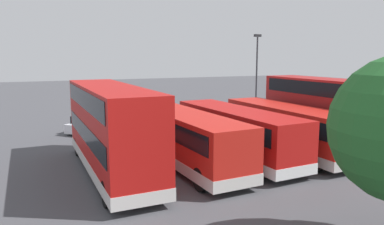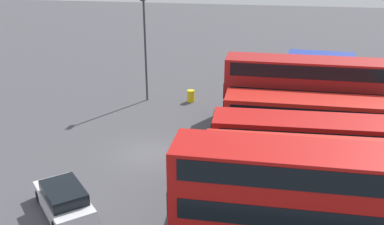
% 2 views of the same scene
% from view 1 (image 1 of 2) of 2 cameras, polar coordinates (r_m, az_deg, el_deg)
% --- Properties ---
extents(ground_plane, '(140.00, 140.00, 0.00)m').
position_cam_1_polar(ground_plane, '(29.99, -2.01, -2.83)').
color(ground_plane, '#47474C').
extents(bus_double_decker_near_end, '(2.69, 11.28, 4.55)m').
position_cam_1_polar(bus_double_decker_near_end, '(25.76, 21.01, 0.21)').
color(bus_double_decker_near_end, '#A51919').
rests_on(bus_double_decker_near_end, ground).
extents(bus_single_deck_second, '(2.66, 10.38, 2.95)m').
position_cam_1_polar(bus_single_deck_second, '(23.59, 14.67, -2.28)').
color(bus_single_deck_second, red).
rests_on(bus_single_deck_second, ground).
extents(bus_single_deck_third, '(3.03, 10.54, 2.95)m').
position_cam_1_polar(bus_single_deck_third, '(21.75, 6.92, -2.97)').
color(bus_single_deck_third, '#B71411').
rests_on(bus_single_deck_third, ground).
extents(bus_single_deck_fourth, '(3.01, 10.77, 2.95)m').
position_cam_1_polar(bus_single_deck_fourth, '(20.18, -1.06, -3.83)').
color(bus_single_deck_fourth, red).
rests_on(bus_single_deck_fourth, ground).
extents(bus_double_decker_fifth, '(2.66, 11.43, 4.55)m').
position_cam_1_polar(bus_double_decker_fifth, '(19.11, -12.66, -2.22)').
color(bus_double_decker_fifth, '#B71411').
rests_on(bus_double_decker_fifth, ground).
extents(car_hatchback_silver, '(4.31, 4.13, 1.43)m').
position_cam_1_polar(car_hatchback_silver, '(30.35, -15.59, -1.66)').
color(car_hatchback_silver, silver).
rests_on(car_hatchback_silver, ground).
extents(lamp_post_tall, '(0.70, 0.30, 8.15)m').
position_cam_1_polar(lamp_post_tall, '(36.46, 10.10, 6.64)').
color(lamp_post_tall, '#38383D').
rests_on(lamp_post_tall, ground).
extents(waste_bin_yellow, '(0.60, 0.60, 0.95)m').
position_cam_1_polar(waste_bin_yellow, '(34.16, 13.63, -0.84)').
color(waste_bin_yellow, yellow).
rests_on(waste_bin_yellow, ground).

